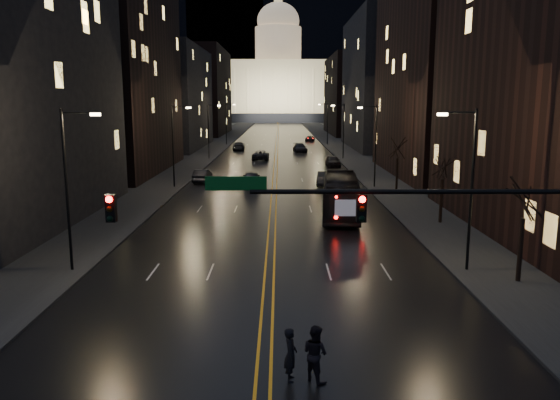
{
  "coord_description": "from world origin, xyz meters",
  "views": [
    {
      "loc": [
        0.55,
        -19.21,
        9.38
      ],
      "look_at": [
        0.59,
        13.18,
        3.51
      ],
      "focal_mm": 35.0,
      "sensor_mm": 36.0,
      "label": 1
    }
  ],
  "objects_px": {
    "traffic_signal": "(428,222)",
    "receding_car_a": "(325,178)",
    "oncoming_car_a": "(251,178)",
    "oncoming_car_b": "(202,176)",
    "pedestrian_a": "(291,355)",
    "bus": "(341,196)",
    "pedestrian_b": "(315,353)"
  },
  "relations": [
    {
      "from": "bus",
      "to": "receding_car_a",
      "type": "distance_m",
      "value": 16.57
    },
    {
      "from": "traffic_signal",
      "to": "receding_car_a",
      "type": "bearing_deg",
      "value": 90.28
    },
    {
      "from": "pedestrian_b",
      "to": "receding_car_a",
      "type": "bearing_deg",
      "value": -48.79
    },
    {
      "from": "receding_car_a",
      "to": "pedestrian_b",
      "type": "xyz_separation_m",
      "value": [
        -3.94,
        -43.94,
        0.21
      ]
    },
    {
      "from": "traffic_signal",
      "to": "oncoming_car_a",
      "type": "relative_size",
      "value": 3.59
    },
    {
      "from": "oncoming_car_b",
      "to": "pedestrian_a",
      "type": "bearing_deg",
      "value": 104.55
    },
    {
      "from": "traffic_signal",
      "to": "receding_car_a",
      "type": "xyz_separation_m",
      "value": [
        -0.21,
        41.95,
        -4.33
      ]
    },
    {
      "from": "oncoming_car_a",
      "to": "oncoming_car_b",
      "type": "xyz_separation_m",
      "value": [
        -5.88,
        2.48,
        -0.06
      ]
    },
    {
      "from": "pedestrian_a",
      "to": "traffic_signal",
      "type": "bearing_deg",
      "value": -67.61
    },
    {
      "from": "receding_car_a",
      "to": "pedestrian_b",
      "type": "relative_size",
      "value": 2.39
    },
    {
      "from": "pedestrian_a",
      "to": "bus",
      "type": "bearing_deg",
      "value": -9.24
    },
    {
      "from": "traffic_signal",
      "to": "bus",
      "type": "xyz_separation_m",
      "value": [
        -0.25,
        25.4,
        -3.44
      ]
    },
    {
      "from": "bus",
      "to": "oncoming_car_b",
      "type": "height_order",
      "value": "bus"
    },
    {
      "from": "bus",
      "to": "oncoming_car_b",
      "type": "xyz_separation_m",
      "value": [
        -14.15,
        18.96,
        -0.9
      ]
    },
    {
      "from": "oncoming_car_a",
      "to": "receding_car_a",
      "type": "bearing_deg",
      "value": 178.91
    },
    {
      "from": "oncoming_car_b",
      "to": "pedestrian_b",
      "type": "xyz_separation_m",
      "value": [
        10.26,
        -46.35,
        0.23
      ]
    },
    {
      "from": "bus",
      "to": "pedestrian_a",
      "type": "xyz_separation_m",
      "value": [
        -4.72,
        -27.39,
        -0.72
      ]
    },
    {
      "from": "oncoming_car_a",
      "to": "oncoming_car_b",
      "type": "relative_size",
      "value": 1.04
    },
    {
      "from": "oncoming_car_a",
      "to": "pedestrian_a",
      "type": "xyz_separation_m",
      "value": [
        3.55,
        -43.88,
        0.12
      ]
    },
    {
      "from": "oncoming_car_a",
      "to": "pedestrian_b",
      "type": "bearing_deg",
      "value": 94.18
    },
    {
      "from": "oncoming_car_a",
      "to": "pedestrian_b",
      "type": "height_order",
      "value": "pedestrian_b"
    },
    {
      "from": "receding_car_a",
      "to": "pedestrian_a",
      "type": "relative_size",
      "value": 2.51
    },
    {
      "from": "bus",
      "to": "pedestrian_a",
      "type": "height_order",
      "value": "bus"
    },
    {
      "from": "oncoming_car_b",
      "to": "oncoming_car_a",
      "type": "bearing_deg",
      "value": 160.22
    },
    {
      "from": "oncoming_car_a",
      "to": "receding_car_a",
      "type": "relative_size",
      "value": 1.02
    },
    {
      "from": "oncoming_car_a",
      "to": "pedestrian_b",
      "type": "distance_m",
      "value": 44.1
    },
    {
      "from": "oncoming_car_b",
      "to": "receding_car_a",
      "type": "height_order",
      "value": "receding_car_a"
    },
    {
      "from": "traffic_signal",
      "to": "oncoming_car_b",
      "type": "xyz_separation_m",
      "value": [
        -14.41,
        44.36,
        -4.34
      ]
    },
    {
      "from": "traffic_signal",
      "to": "pedestrian_a",
      "type": "bearing_deg",
      "value": -158.15
    },
    {
      "from": "traffic_signal",
      "to": "pedestrian_b",
      "type": "relative_size",
      "value": 8.73
    },
    {
      "from": "oncoming_car_b",
      "to": "pedestrian_a",
      "type": "relative_size",
      "value": 2.46
    },
    {
      "from": "bus",
      "to": "oncoming_car_a",
      "type": "height_order",
      "value": "bus"
    }
  ]
}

